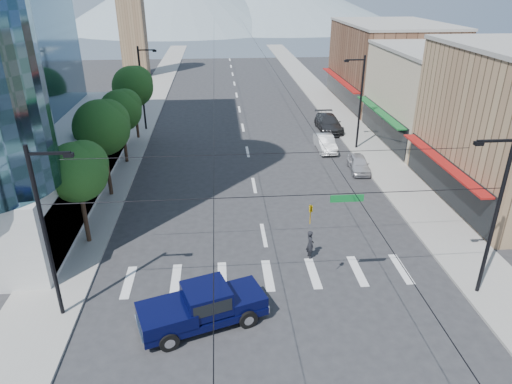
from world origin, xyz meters
TOP-DOWN VIEW (x-y plane):
  - ground at (0.00, 0.00)m, footprint 160.00×160.00m
  - sidewalk_left at (-12.00, 40.00)m, footprint 4.00×120.00m
  - sidewalk_right at (12.00, 40.00)m, footprint 4.00×120.00m
  - shop_mid at (20.00, 24.00)m, footprint 12.00×14.00m
  - shop_far at (20.00, 40.00)m, footprint 12.00×18.00m
  - clock_tower at (-16.50, 62.00)m, footprint 4.80×4.80m
  - tree_near at (-11.07, 6.10)m, footprint 3.65×3.64m
  - tree_midnear at (-11.07, 13.10)m, footprint 4.09×4.09m
  - tree_midfar at (-11.07, 20.10)m, footprint 3.65×3.64m
  - tree_far at (-11.07, 27.10)m, footprint 4.09×4.09m
  - signal_rig at (0.19, -1.00)m, footprint 21.80×0.20m
  - lamp_pole_nw at (-10.67, 30.00)m, footprint 2.00×0.25m
  - lamp_pole_ne at (10.67, 22.00)m, footprint 2.00×0.25m
  - pickup_truck at (-3.80, -2.22)m, footprint 6.51×3.99m
  - pedestrian at (2.50, 3.15)m, footprint 0.54×0.73m
  - parked_car_near at (9.35, 16.33)m, footprint 1.95×4.10m
  - parked_car_mid at (7.60, 21.83)m, footprint 1.59×4.52m
  - parked_car_far at (9.40, 28.12)m, footprint 2.41×5.84m

SIDE VIEW (x-z plane):
  - ground at x=0.00m, z-range 0.00..0.00m
  - sidewalk_left at x=-12.00m, z-range 0.00..0.15m
  - sidewalk_right at x=12.00m, z-range 0.00..0.15m
  - parked_car_near at x=9.35m, z-range 0.00..1.35m
  - parked_car_mid at x=7.60m, z-range 0.00..1.49m
  - parked_car_far at x=9.40m, z-range 0.00..1.69m
  - pedestrian at x=2.50m, z-range 0.00..1.82m
  - pickup_truck at x=-3.80m, z-range 0.04..2.13m
  - shop_mid at x=20.00m, z-range 0.00..9.00m
  - signal_rig at x=0.19m, z-range 0.14..9.14m
  - lamp_pole_nw at x=-10.67m, z-range 0.44..9.44m
  - lamp_pole_ne at x=10.67m, z-range 0.44..9.44m
  - tree_near at x=-11.07m, z-range 1.64..8.34m
  - tree_midfar at x=-11.07m, z-range 1.64..8.34m
  - shop_far at x=20.00m, z-range 0.00..10.00m
  - tree_midnear at x=-11.07m, z-range 1.83..9.35m
  - tree_far at x=-11.07m, z-range 1.83..9.35m
  - clock_tower at x=-16.50m, z-range 0.44..20.84m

